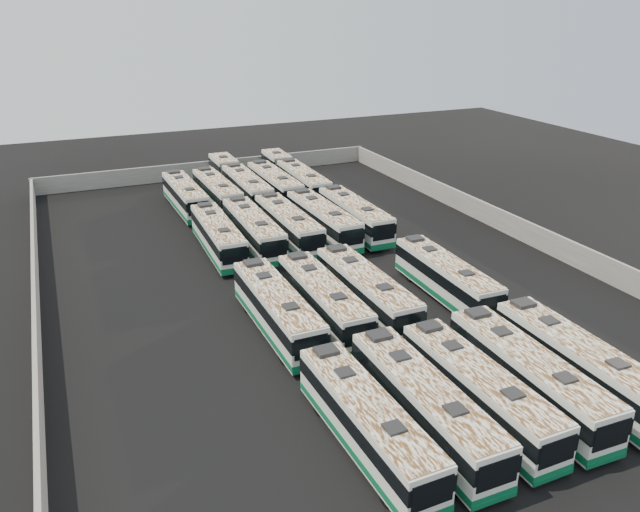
{
  "coord_description": "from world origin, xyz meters",
  "views": [
    {
      "loc": [
        -19.38,
        -45.23,
        22.33
      ],
      "look_at": [
        0.65,
        0.86,
        1.6
      ],
      "focal_mm": 35.0,
      "sensor_mm": 36.0,
      "label": 1
    }
  ],
  "objects_px": {
    "bus_front_far_left": "(367,422)",
    "bus_midback_right": "(323,220)",
    "bus_back_far_right": "(294,176)",
    "bus_midfront_left": "(323,300)",
    "bus_front_left": "(424,405)",
    "bus_front_right": "(528,376)",
    "bus_midback_center": "(288,225)",
    "bus_back_far_left": "(185,196)",
    "bus_back_right": "(275,185)",
    "bus_midfront_far_left": "(277,310)",
    "bus_midback_far_right": "(355,216)",
    "bus_midback_left": "(253,230)",
    "bus_front_far_right": "(577,363)",
    "bus_front_center": "(478,391)",
    "bus_midback_far_left": "(218,236)",
    "bus_midfront_center": "(366,291)",
    "bus_back_center": "(239,181)",
    "bus_back_left": "(217,192)",
    "bus_midfront_far_right": "(446,277)"
  },
  "relations": [
    {
      "from": "bus_front_far_left",
      "to": "bus_midback_right",
      "type": "distance_m",
      "value": 32.22
    },
    {
      "from": "bus_front_far_left",
      "to": "bus_back_far_right",
      "type": "xyz_separation_m",
      "value": [
        14.42,
        47.65,
        0.02
      ]
    },
    {
      "from": "bus_midfront_left",
      "to": "bus_front_left",
      "type": "bearing_deg",
      "value": -90.09
    },
    {
      "from": "bus_front_right",
      "to": "bus_midback_center",
      "type": "distance_m",
      "value": 30.68
    },
    {
      "from": "bus_back_far_left",
      "to": "bus_back_right",
      "type": "xyz_separation_m",
      "value": [
        10.73,
        -0.04,
        0.07
      ]
    },
    {
      "from": "bus_midfront_far_left",
      "to": "bus_midback_far_right",
      "type": "relative_size",
      "value": 1.0
    },
    {
      "from": "bus_back_far_left",
      "to": "bus_midback_left",
      "type": "bearing_deg",
      "value": -76.85
    },
    {
      "from": "bus_midback_right",
      "to": "bus_back_far_right",
      "type": "distance_m",
      "value": 17.67
    },
    {
      "from": "bus_front_far_right",
      "to": "bus_back_right",
      "type": "height_order",
      "value": "bus_back_right"
    },
    {
      "from": "bus_back_far_left",
      "to": "bus_back_right",
      "type": "relative_size",
      "value": 0.97
    },
    {
      "from": "bus_front_center",
      "to": "bus_back_right",
      "type": "xyz_separation_m",
      "value": [
        3.59,
        44.44,
        0.06
      ]
    },
    {
      "from": "bus_back_right",
      "to": "bus_back_far_right",
      "type": "relative_size",
      "value": 0.66
    },
    {
      "from": "bus_front_far_right",
      "to": "bus_midback_far_left",
      "type": "relative_size",
      "value": 1.03
    },
    {
      "from": "bus_front_right",
      "to": "bus_back_far_right",
      "type": "bearing_deg",
      "value": 86.89
    },
    {
      "from": "bus_front_right",
      "to": "bus_back_right",
      "type": "bearing_deg",
      "value": 91.37
    },
    {
      "from": "bus_front_left",
      "to": "bus_midback_right",
      "type": "distance_m",
      "value": 31.2
    },
    {
      "from": "bus_midfront_center",
      "to": "bus_midfront_far_left",
      "type": "bearing_deg",
      "value": -179.14
    },
    {
      "from": "bus_midfront_left",
      "to": "bus_midback_center",
      "type": "height_order",
      "value": "bus_midback_center"
    },
    {
      "from": "bus_midfront_left",
      "to": "bus_midback_left",
      "type": "distance_m",
      "value": 16.46
    },
    {
      "from": "bus_front_far_left",
      "to": "bus_back_far_right",
      "type": "bearing_deg",
      "value": 72.01
    },
    {
      "from": "bus_front_right",
      "to": "bus_midfront_left",
      "type": "bearing_deg",
      "value": 118.01
    },
    {
      "from": "bus_front_right",
      "to": "bus_midback_center",
      "type": "bearing_deg",
      "value": 98.09
    },
    {
      "from": "bus_front_far_left",
      "to": "bus_midfront_center",
      "type": "distance_m",
      "value": 15.77
    },
    {
      "from": "bus_front_center",
      "to": "bus_midback_right",
      "type": "bearing_deg",
      "value": 82.18
    },
    {
      "from": "bus_midback_far_left",
      "to": "bus_midback_right",
      "type": "distance_m",
      "value": 10.8
    },
    {
      "from": "bus_back_center",
      "to": "bus_front_right",
      "type": "bearing_deg",
      "value": -85.54
    },
    {
      "from": "bus_midback_far_right",
      "to": "bus_back_left",
      "type": "bearing_deg",
      "value": 127.94
    },
    {
      "from": "bus_front_far_left",
      "to": "bus_midback_left",
      "type": "xyz_separation_m",
      "value": [
        3.53,
        30.47,
        0.07
      ]
    },
    {
      "from": "bus_midback_left",
      "to": "bus_front_far_right",
      "type": "bearing_deg",
      "value": -69.78
    },
    {
      "from": "bus_midfront_center",
      "to": "bus_midback_center",
      "type": "height_order",
      "value": "bus_midback_center"
    },
    {
      "from": "bus_midfront_far_right",
      "to": "bus_back_left",
      "type": "height_order",
      "value": "bus_back_left"
    },
    {
      "from": "bus_front_right",
      "to": "bus_front_far_right",
      "type": "xyz_separation_m",
      "value": [
        3.71,
        -0.1,
        0.0
      ]
    },
    {
      "from": "bus_midback_far_left",
      "to": "bus_midback_far_right",
      "type": "xyz_separation_m",
      "value": [
        14.35,
        0.07,
        0.06
      ]
    },
    {
      "from": "bus_midback_right",
      "to": "bus_midfront_far_left",
      "type": "bearing_deg",
      "value": -124.44
    },
    {
      "from": "bus_back_far_left",
      "to": "bus_back_far_right",
      "type": "height_order",
      "value": "bus_back_far_right"
    },
    {
      "from": "bus_front_far_left",
      "to": "bus_front_center",
      "type": "bearing_deg",
      "value": -1.36
    },
    {
      "from": "bus_midback_far_left",
      "to": "bus_back_far_right",
      "type": "distance_m",
      "value": 22.53
    },
    {
      "from": "bus_front_center",
      "to": "bus_back_far_right",
      "type": "height_order",
      "value": "bus_back_far_right"
    },
    {
      "from": "bus_midback_left",
      "to": "bus_midback_far_right",
      "type": "relative_size",
      "value": 1.0
    },
    {
      "from": "bus_midback_far_right",
      "to": "bus_back_right",
      "type": "bearing_deg",
      "value": 105.13
    },
    {
      "from": "bus_front_right",
      "to": "bus_midback_right",
      "type": "xyz_separation_m",
      "value": [
        0.15,
        30.37,
        0.01
      ]
    },
    {
      "from": "bus_midback_right",
      "to": "bus_back_right",
      "type": "xyz_separation_m",
      "value": [
        -0.13,
        14.06,
        -0.0
      ]
    },
    {
      "from": "bus_midback_right",
      "to": "bus_back_left",
      "type": "relative_size",
      "value": 1.03
    },
    {
      "from": "bus_front_far_right",
      "to": "bus_midfront_center",
      "type": "bearing_deg",
      "value": 117.71
    },
    {
      "from": "bus_midfront_center",
      "to": "bus_back_far_left",
      "type": "distance_m",
      "value": 31.28
    },
    {
      "from": "bus_midback_center",
      "to": "bus_midback_far_left",
      "type": "bearing_deg",
      "value": -179.04
    },
    {
      "from": "bus_midfront_center",
      "to": "bus_midback_center",
      "type": "bearing_deg",
      "value": 89.97
    },
    {
      "from": "bus_back_center",
      "to": "bus_midback_far_left",
      "type": "bearing_deg",
      "value": -112.12
    },
    {
      "from": "bus_midfront_far_left",
      "to": "bus_front_right",
      "type": "bearing_deg",
      "value": -52.64
    },
    {
      "from": "bus_front_far_right",
      "to": "bus_midback_center",
      "type": "xyz_separation_m",
      "value": [
        -7.29,
        30.57,
        0.0
      ]
    }
  ]
}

